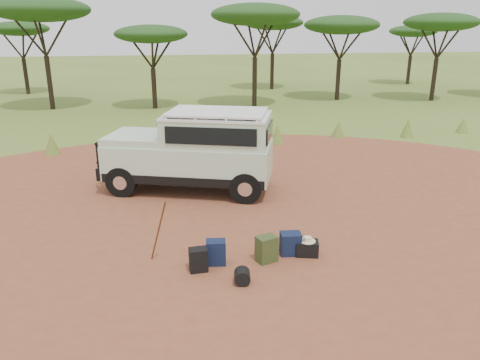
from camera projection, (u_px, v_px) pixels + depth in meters
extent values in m
plane|color=#567128|center=(244.00, 231.00, 11.42)|extent=(140.00, 140.00, 0.00)
cylinder|color=brown|center=(244.00, 230.00, 11.42)|extent=(23.00, 23.00, 0.01)
cone|color=#567128|center=(52.00, 143.00, 18.02)|extent=(0.60, 0.60, 0.85)
cone|color=#567128|center=(132.00, 137.00, 19.39)|extent=(0.60, 0.60, 0.70)
cone|color=#567128|center=(205.00, 134.00, 19.49)|extent=(0.60, 0.60, 0.90)
cone|color=#567128|center=(277.00, 134.00, 19.64)|extent=(0.60, 0.60, 0.80)
cone|color=#567128|center=(339.00, 129.00, 20.80)|extent=(0.60, 0.60, 0.75)
cone|color=#567128|center=(408.00, 128.00, 20.73)|extent=(0.60, 0.60, 0.85)
cone|color=#567128|center=(463.00, 125.00, 21.63)|extent=(0.60, 0.60, 0.70)
cylinder|color=black|center=(50.00, 83.00, 27.33)|extent=(0.28, 0.28, 3.06)
ellipsoid|color=#203E16|center=(40.00, 9.00, 26.05)|extent=(5.50, 5.50, 1.38)
cylinder|color=black|center=(154.00, 89.00, 27.70)|extent=(0.28, 0.28, 2.34)
ellipsoid|color=#203E16|center=(151.00, 34.00, 26.72)|extent=(4.20, 4.20, 1.05)
cylinder|color=black|center=(255.00, 82.00, 28.24)|extent=(0.28, 0.28, 2.93)
ellipsoid|color=#203E16|center=(255.00, 14.00, 27.02)|extent=(5.20, 5.20, 1.30)
cylinder|color=black|center=(338.00, 80.00, 30.89)|extent=(0.28, 0.28, 2.61)
ellipsoid|color=#203E16|center=(342.00, 25.00, 29.80)|extent=(4.80, 4.80, 1.20)
cylinder|color=black|center=(434.00, 80.00, 30.48)|extent=(0.28, 0.28, 2.70)
ellipsoid|color=#203E16|center=(441.00, 22.00, 29.36)|extent=(4.60, 4.60, 1.15)
cylinder|color=black|center=(26.00, 77.00, 33.45)|extent=(0.28, 0.28, 2.48)
ellipsoid|color=#203E16|center=(19.00, 29.00, 32.41)|extent=(4.00, 4.00, 1.00)
cylinder|color=black|center=(272.00, 71.00, 35.97)|extent=(0.28, 0.28, 2.70)
ellipsoid|color=#203E16|center=(273.00, 22.00, 34.84)|extent=(4.50, 4.50, 1.12)
cylinder|color=black|center=(409.00, 70.00, 38.98)|extent=(0.28, 0.28, 2.34)
ellipsoid|color=#203E16|center=(413.00, 31.00, 38.00)|extent=(3.80, 3.80, 0.95)
cube|color=beige|center=(190.00, 159.00, 13.96)|extent=(5.20, 3.43, 1.02)
cube|color=black|center=(190.00, 171.00, 14.08)|extent=(5.12, 3.44, 0.26)
cube|color=beige|center=(217.00, 130.00, 13.55)|extent=(3.44, 2.77, 0.80)
cube|color=white|center=(217.00, 115.00, 13.41)|extent=(3.45, 2.80, 0.06)
cube|color=white|center=(217.00, 112.00, 13.38)|extent=(3.19, 2.61, 0.05)
cube|color=beige|center=(140.00, 137.00, 13.98)|extent=(2.28, 2.34, 0.21)
cube|color=black|center=(168.00, 127.00, 13.74)|extent=(0.70, 1.59, 0.56)
cube|color=black|center=(210.00, 136.00, 12.63)|extent=(2.42, 0.86, 0.48)
cube|color=black|center=(224.00, 122.00, 14.44)|extent=(2.42, 0.86, 0.48)
cube|color=black|center=(269.00, 132.00, 13.33)|extent=(0.56, 1.52, 0.44)
cube|color=black|center=(112.00, 166.00, 14.41)|extent=(0.77, 1.88, 0.36)
cylinder|color=black|center=(106.00, 139.00, 14.16)|extent=(0.52, 1.34, 0.07)
cylinder|color=black|center=(107.00, 157.00, 14.34)|extent=(0.52, 1.34, 0.07)
cylinder|color=silver|center=(101.00, 148.00, 13.95)|extent=(0.15, 0.25, 0.24)
cylinder|color=silver|center=(110.00, 143.00, 14.51)|extent=(0.15, 0.25, 0.24)
cube|color=white|center=(109.00, 162.00, 14.38)|extent=(0.19, 0.44, 0.13)
cylinder|color=black|center=(180.00, 125.00, 14.65)|extent=(0.11, 0.11, 0.88)
cylinder|color=black|center=(122.00, 181.00, 13.57)|extent=(0.95, 0.57, 0.90)
cylinder|color=black|center=(142.00, 165.00, 15.19)|extent=(0.95, 0.57, 0.90)
cylinder|color=black|center=(246.00, 188.00, 13.05)|extent=(0.95, 0.57, 0.90)
cylinder|color=black|center=(253.00, 170.00, 14.67)|extent=(0.95, 0.57, 0.90)
cylinder|color=brown|center=(158.00, 231.00, 9.64)|extent=(0.40, 0.45, 1.45)
cube|color=black|center=(198.00, 260.00, 9.47)|extent=(0.38, 0.29, 0.50)
cube|color=#131E3E|center=(216.00, 252.00, 9.75)|extent=(0.44, 0.34, 0.53)
cube|color=#3C4922|center=(267.00, 249.00, 9.84)|extent=(0.49, 0.42, 0.57)
cube|color=#131E3E|center=(290.00, 244.00, 10.17)|extent=(0.47, 0.37, 0.50)
cube|color=black|center=(307.00, 248.00, 10.15)|extent=(0.54, 0.44, 0.33)
cylinder|color=black|center=(242.00, 276.00, 9.04)|extent=(0.35, 0.35, 0.31)
cylinder|color=beige|center=(307.00, 241.00, 10.09)|extent=(0.35, 0.35, 0.01)
cylinder|color=beige|center=(308.00, 239.00, 10.07)|extent=(0.17, 0.17, 0.09)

